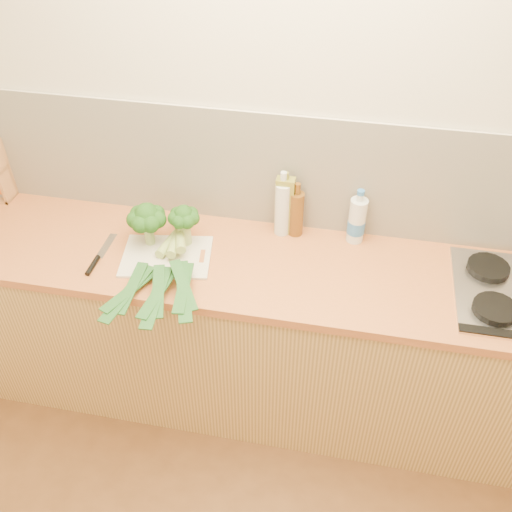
{
  "coord_description": "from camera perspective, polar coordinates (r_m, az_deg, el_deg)",
  "views": [
    {
      "loc": [
        0.27,
        -0.58,
        2.48
      ],
      "look_at": [
        -0.06,
        1.1,
        1.02
      ],
      "focal_mm": 40.0,
      "sensor_mm": 36.0,
      "label": 1
    }
  ],
  "objects": [
    {
      "name": "leek_mid",
      "position": [
        2.39,
        -8.51,
        0.16
      ],
      "size": [
        0.12,
        0.69,
        0.04
      ],
      "rotation": [
        0.0,
        0.0,
        0.09
      ],
      "color": "white",
      "rests_on": "chopping_board"
    },
    {
      "name": "oil_tin",
      "position": [
        2.49,
        2.9,
        5.07
      ],
      "size": [
        0.08,
        0.05,
        0.31
      ],
      "color": "olive",
      "rests_on": "counter"
    },
    {
      "name": "broccoli_left",
      "position": [
        2.45,
        -10.87,
        3.76
      ],
      "size": [
        0.17,
        0.17,
        0.2
      ],
      "color": "#94AC64",
      "rests_on": "chopping_board"
    },
    {
      "name": "glass_bottle",
      "position": [
        2.49,
        2.67,
        4.83
      ],
      "size": [
        0.07,
        0.07,
        0.31
      ],
      "color": "silver",
      "rests_on": "counter"
    },
    {
      "name": "room_shell",
      "position": [
        2.46,
        3.15,
        8.28
      ],
      "size": [
        3.5,
        3.5,
        3.5
      ],
      "color": "beige",
      "rests_on": "ground"
    },
    {
      "name": "amber_bottle",
      "position": [
        2.5,
        4.05,
        4.31
      ],
      "size": [
        0.06,
        0.06,
        0.26
      ],
      "color": "brown",
      "rests_on": "counter"
    },
    {
      "name": "broccoli_right",
      "position": [
        2.42,
        -7.22,
        3.77
      ],
      "size": [
        0.13,
        0.14,
        0.19
      ],
      "color": "#94AC64",
      "rests_on": "chopping_board"
    },
    {
      "name": "counter",
      "position": [
        2.71,
        1.67,
        -7.99
      ],
      "size": [
        3.2,
        0.62,
        0.9
      ],
      "color": "tan",
      "rests_on": "ground"
    },
    {
      "name": "chefs_knife",
      "position": [
        2.49,
        -15.68,
        -0.43
      ],
      "size": [
        0.03,
        0.28,
        0.02
      ],
      "rotation": [
        0.0,
        0.0,
        -0.0
      ],
      "color": "silver",
      "rests_on": "counter"
    },
    {
      "name": "chopping_board",
      "position": [
        2.45,
        -8.92,
        -0.04
      ],
      "size": [
        0.41,
        0.33,
        0.01
      ],
      "primitive_type": "cube",
      "rotation": [
        0.0,
        0.0,
        0.16
      ],
      "color": "beige",
      "rests_on": "counter"
    },
    {
      "name": "leek_back",
      "position": [
        2.37,
        -7.51,
        0.52
      ],
      "size": [
        0.27,
        0.65,
        0.04
      ],
      "rotation": [
        0.0,
        0.0,
        0.34
      ],
      "color": "white",
      "rests_on": "chopping_board"
    },
    {
      "name": "water_bottle",
      "position": [
        2.5,
        10.04,
        3.42
      ],
      "size": [
        0.08,
        0.08,
        0.24
      ],
      "color": "silver",
      "rests_on": "counter"
    },
    {
      "name": "leek_front",
      "position": [
        2.43,
        -9.6,
        0.19
      ],
      "size": [
        0.19,
        0.69,
        0.04
      ],
      "rotation": [
        0.0,
        0.0,
        -0.19
      ],
      "color": "white",
      "rests_on": "chopping_board"
    }
  ]
}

